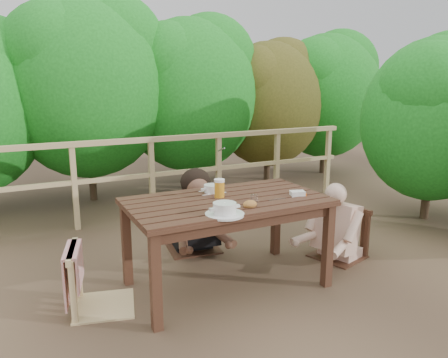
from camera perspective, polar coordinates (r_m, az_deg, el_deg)
name	(u,v)px	position (r m, az deg, el deg)	size (l,w,h in m)	color
ground	(227,285)	(3.77, 0.35, -13.63)	(60.00, 60.00, 0.00)	brown
table	(227,244)	(3.62, 0.36, -8.43)	(1.58, 0.89, 0.73)	#372015
chair_left	(101,250)	(3.37, -15.83, -8.87)	(0.46, 0.46, 0.92)	tan
chair_far	(192,201)	(4.35, -4.17, -2.94)	(0.49, 0.49, 0.99)	#372015
chair_right	(340,213)	(4.29, 14.91, -4.28)	(0.44, 0.44, 0.89)	#372015
woman	(191,186)	(4.32, -4.31, -0.88)	(0.53, 0.65, 1.31)	black
diner_right	(344,195)	(4.26, 15.35, -2.01)	(0.50, 0.61, 1.24)	#D9AB94
railing	(152,178)	(5.36, -9.39, 0.07)	(5.60, 0.10, 1.01)	tan
hedge_row	(150,63)	(6.50, -9.67, 14.69)	(6.60, 1.60, 3.80)	#176A1A
soup_near	(225,209)	(3.11, 0.09, -3.95)	(0.28, 0.28, 0.09)	white
soup_far	(212,189)	(3.69, -1.54, -1.35)	(0.24, 0.24, 0.08)	silver
bread_roll	(250,204)	(3.28, 3.41, -3.35)	(0.11, 0.09, 0.07)	#A87534
beer_glass	(219,189)	(3.53, -0.60, -1.32)	(0.09, 0.09, 0.16)	gold
tumbler	(254,199)	(3.42, 4.00, -2.64)	(0.06, 0.06, 0.07)	white
butter_tub	(297,194)	(3.65, 9.57, -1.95)	(0.12, 0.09, 0.05)	white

